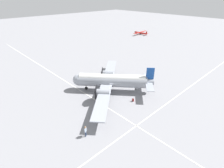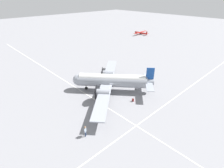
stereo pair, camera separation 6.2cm
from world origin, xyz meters
name	(u,v)px [view 1 (the left image)]	position (x,y,z in m)	size (l,w,h in m)	color
ground_plane	(112,91)	(0.00, 0.00, 0.00)	(300.00, 300.00, 0.00)	gray
apron_line_eastwest	(94,99)	(0.00, 5.12, 0.00)	(120.00, 0.16, 0.01)	silver
apron_line_northsouth	(154,113)	(-11.20, 0.00, 0.00)	(0.16, 120.00, 0.01)	silver
airliner_main	(110,80)	(0.32, 0.28, 2.51)	(19.82, 21.62, 5.75)	#9399A3
crew_foreground	(85,130)	(-7.37, 12.50, 1.15)	(0.44, 0.52, 1.87)	navy
suitcase_near_door	(133,100)	(-6.05, -0.08, 0.30)	(0.39, 0.16, 0.63)	maroon
light_aircraft_distant	(140,33)	(32.69, -51.65, 0.84)	(7.84, 10.56, 2.02)	#B2231E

